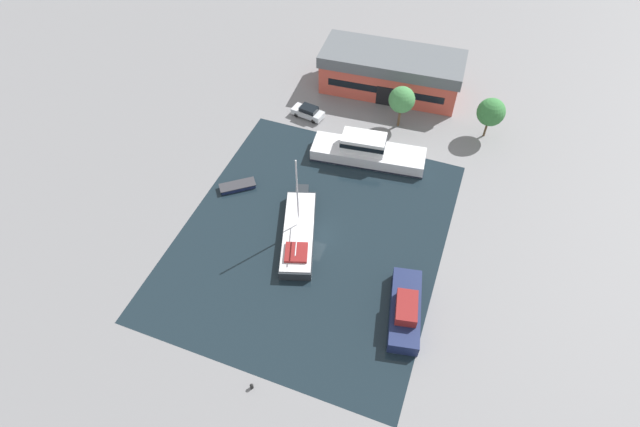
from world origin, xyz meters
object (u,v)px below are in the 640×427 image
warehouse_building (391,72)px  quay_tree_by_water (491,112)px  parked_car (308,112)px  small_dinghy (238,186)px  quay_tree_near_building (402,100)px  sailboat_moored (299,232)px  motor_cruiser (367,151)px  cabin_boat (405,309)px

warehouse_building → quay_tree_by_water: warehouse_building is taller
parked_car → small_dinghy: bearing=178.6°
quay_tree_by_water → warehouse_building: bearing=158.8°
quay_tree_near_building → sailboat_moored: bearing=-103.7°
quay_tree_near_building → motor_cruiser: size_ratio=0.41×
quay_tree_near_building → small_dinghy: bearing=-129.8°
warehouse_building → motor_cruiser: (1.19, -14.89, -1.60)m
warehouse_building → quay_tree_by_water: size_ratio=3.58×
motor_cruiser → cabin_boat: (9.67, -19.38, -0.29)m
warehouse_building → parked_car: bearing=-134.7°
cabin_boat → sailboat_moored: bearing=146.3°
quay_tree_by_water → small_dinghy: (-25.44, -19.40, -3.45)m
motor_cruiser → cabin_boat: size_ratio=1.62×
motor_cruiser → quay_tree_near_building: bearing=-22.1°
parked_car → sailboat_moored: (6.42, -19.19, -0.16)m
sailboat_moored → quay_tree_near_building: bearing=58.0°
parked_car → small_dinghy: (-2.90, -15.08, -0.53)m
parked_car → motor_cruiser: size_ratio=0.32×
parked_car → sailboat_moored: bearing=-152.0°
warehouse_building → motor_cruiser: size_ratio=1.38×
quay_tree_by_water → parked_car: quay_tree_by_water is taller
sailboat_moored → cabin_boat: size_ratio=1.42×
quay_tree_near_building → motor_cruiser: bearing=-105.2°
parked_car → warehouse_building: bearing=-31.4°
quay_tree_by_water → small_dinghy: quay_tree_by_water is taller
warehouse_building → cabin_boat: warehouse_building is taller
quay_tree_near_building → cabin_boat: 28.18m
quay_tree_by_water → cabin_boat: size_ratio=0.63×
quay_tree_near_building → quay_tree_by_water: quay_tree_near_building is taller
sailboat_moored → motor_cruiser: 14.45m
motor_cruiser → warehouse_building: bearing=-2.3°
cabin_boat → warehouse_building: bearing=96.2°
cabin_boat → quay_tree_near_building: bearing=94.4°
warehouse_building → small_dinghy: 27.45m
quay_tree_by_water → cabin_boat: 29.12m
quay_tree_by_water → cabin_boat: bearing=-96.4°
quay_tree_by_water → motor_cruiser: (-12.88, -9.43, -2.49)m
quay_tree_near_building → small_dinghy: quay_tree_near_building is taller
warehouse_building → quay_tree_near_building: 8.10m
warehouse_building → parked_car: warehouse_building is taller
small_dinghy → cabin_boat: (22.23, -9.42, 0.66)m
small_dinghy → sailboat_moored: bearing=-151.6°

